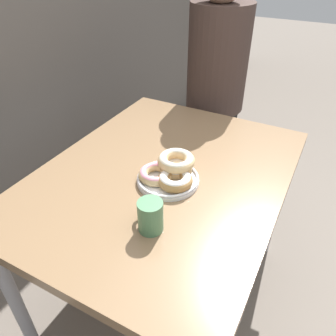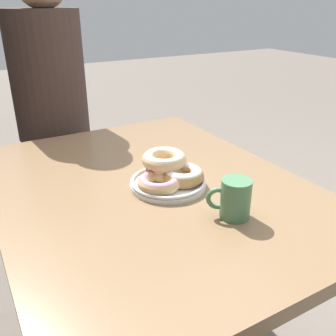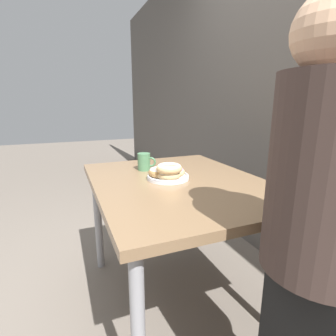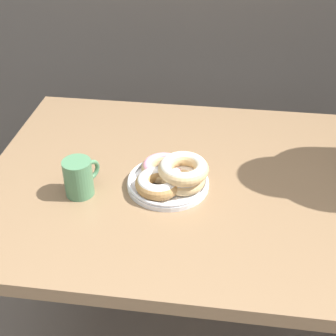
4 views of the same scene
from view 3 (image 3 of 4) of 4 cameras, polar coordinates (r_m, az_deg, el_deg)
name	(u,v)px [view 3 (image 3 of 4)]	position (r m, az deg, el deg)	size (l,w,h in m)	color
ground_plane	(131,313)	(1.68, -8.15, -28.72)	(14.00, 14.00, 0.00)	#70665B
wall_back	(308,74)	(1.85, 28.24, 17.56)	(8.00, 0.05, 2.60)	#56514C
dining_table	(178,194)	(1.41, 2.26, -5.62)	(1.12, 0.86, 0.74)	#846647
donut_plate	(168,173)	(1.38, -0.05, -0.99)	(0.25, 0.24, 0.09)	white
coffee_mug	(144,162)	(1.58, -5.16, 1.40)	(0.08, 0.10, 0.10)	#4C7F56
person_figure	(324,251)	(0.87, 30.80, -15.22)	(0.34, 0.31, 1.40)	black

